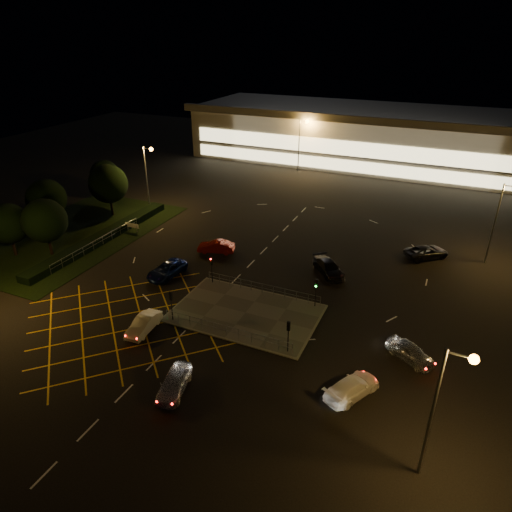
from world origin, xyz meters
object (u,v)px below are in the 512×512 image
at_px(car_queue_white, 144,324).
at_px(signal_sw, 171,300).
at_px(car_far_dkgrey, 329,268).
at_px(signal_ne, 316,287).
at_px(signal_nw, 212,265).
at_px(car_east_grey, 427,252).
at_px(signal_se, 288,330).
at_px(car_approach_white, 352,387).
at_px(car_circ_red, 216,247).
at_px(car_left_blue, 167,270).
at_px(car_near_silver, 174,383).
at_px(car_right_silver, 410,352).

bearing_deg(car_queue_white, signal_sw, 54.30).
bearing_deg(car_far_dkgrey, signal_ne, -126.55).
distance_m(signal_nw, car_east_grey, 26.94).
distance_m(signal_se, car_approach_white, 7.16).
distance_m(signal_ne, car_circ_red, 17.01).
xyz_separation_m(signal_nw, car_east_grey, (21.27, 16.46, -1.60)).
relative_size(signal_sw, car_approach_white, 0.62).
distance_m(signal_se, car_far_dkgrey, 15.57).
height_order(car_east_grey, car_approach_white, car_east_grey).
relative_size(signal_ne, car_left_blue, 0.59).
xyz_separation_m(car_near_silver, car_east_grey, (15.79, 32.53, -0.02)).
height_order(car_left_blue, car_east_grey, car_east_grey).
height_order(signal_nw, car_circ_red, signal_nw).
bearing_deg(signal_nw, signal_sw, -90.00).
distance_m(signal_se, car_circ_red, 21.61).
height_order(signal_nw, car_queue_white, signal_nw).
bearing_deg(signal_sw, car_east_grey, -131.02).
relative_size(signal_se, signal_ne, 1.00).
bearing_deg(signal_sw, car_circ_red, -77.44).
distance_m(signal_se, signal_nw, 14.41).
xyz_separation_m(signal_nw, car_near_silver, (5.48, -16.06, -1.58)).
relative_size(signal_se, car_left_blue, 0.59).
height_order(signal_nw, car_right_silver, signal_nw).
bearing_deg(signal_ne, car_circ_red, 155.12).
bearing_deg(signal_se, car_far_dkgrey, -87.29).
height_order(signal_se, signal_ne, same).
height_order(car_circ_red, car_east_grey, car_circ_red).
bearing_deg(car_far_dkgrey, car_right_silver, -90.58).
bearing_deg(signal_nw, car_circ_red, 115.29).
bearing_deg(signal_se, car_left_blue, -22.74).
bearing_deg(car_far_dkgrey, car_queue_white, -167.62).
xyz_separation_m(signal_se, signal_ne, (0.00, 7.99, 0.00)).
relative_size(signal_ne, car_circ_red, 0.67).
distance_m(car_left_blue, car_right_silver, 27.88).
relative_size(car_far_dkgrey, car_approach_white, 1.05).
distance_m(signal_ne, car_queue_white, 17.21).
height_order(signal_ne, car_far_dkgrey, signal_ne).
bearing_deg(car_east_grey, car_queue_white, 99.36).
height_order(signal_nw, car_east_grey, signal_nw).
relative_size(car_east_grey, car_approach_white, 1.08).
distance_m(car_queue_white, car_far_dkgrey, 22.08).
bearing_deg(car_east_grey, car_approach_white, 133.55).
distance_m(car_near_silver, car_far_dkgrey, 24.25).
bearing_deg(car_left_blue, car_east_grey, 37.67).
height_order(signal_se, car_circ_red, signal_se).
height_order(signal_se, car_east_grey, signal_se).
distance_m(signal_ne, car_right_silver, 11.07).
relative_size(car_far_dkgrey, car_east_grey, 0.98).
bearing_deg(car_queue_white, car_approach_white, -4.86).
bearing_deg(signal_se, signal_sw, 0.00).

